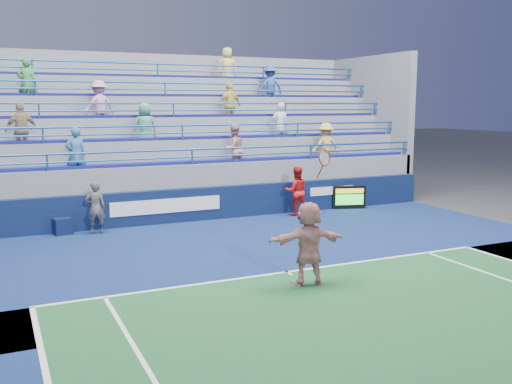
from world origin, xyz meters
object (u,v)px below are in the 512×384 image
tennis_player (309,243)px  ball_girl (296,191)px  line_judge (95,208)px  serve_speed_board (349,197)px  judge_chair (62,225)px

tennis_player → ball_girl: bearing=63.1°
tennis_player → line_judge: tennis_player is taller
tennis_player → ball_girl: 7.66m
tennis_player → serve_speed_board: bearing=50.7°
serve_speed_board → ball_girl: ball_girl is taller
judge_chair → tennis_player: bearing=-59.6°
judge_chair → ball_girl: (7.70, -0.37, 0.57)m
serve_speed_board → ball_girl: bearing=-173.4°
line_judge → tennis_player: bearing=118.1°
judge_chair → serve_speed_board: bearing=-0.5°
ball_girl → judge_chair: bearing=12.6°
serve_speed_board → judge_chair: 10.06m
judge_chair → ball_girl: 7.73m
tennis_player → ball_girl: (3.47, 6.83, -0.06)m
line_judge → ball_girl: 6.76m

